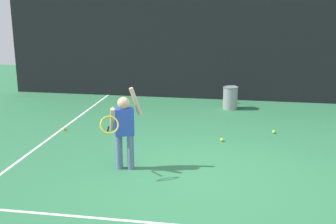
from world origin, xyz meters
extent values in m
plane|color=#2D7247|center=(0.00, 0.00, 0.00)|extent=(20.00, 20.00, 0.00)
cube|color=white|center=(-3.14, 1.00, 0.00)|extent=(0.05, 9.00, 0.00)
cube|color=black|center=(0.00, 5.37, 1.67)|extent=(11.75, 0.08, 3.35)
cylinder|color=slate|center=(-5.73, 5.43, 1.75)|extent=(0.09, 0.09, 3.50)
cylinder|color=slate|center=(-2.86, 5.43, 1.75)|extent=(0.09, 0.09, 3.50)
cylinder|color=slate|center=(0.00, 5.43, 1.75)|extent=(0.09, 0.09, 3.50)
cylinder|color=slate|center=(2.86, 5.43, 1.75)|extent=(0.09, 0.09, 3.50)
cylinder|color=slate|center=(-1.34, 0.15, 0.29)|extent=(0.11, 0.11, 0.58)
cylinder|color=slate|center=(-1.15, 0.16, 0.29)|extent=(0.11, 0.11, 0.58)
cube|color=blue|center=(-1.24, 0.15, 0.80)|extent=(0.34, 0.27, 0.44)
sphere|color=tan|center=(-1.24, 0.15, 1.10)|extent=(0.20, 0.20, 0.20)
cylinder|color=tan|center=(-1.07, 0.25, 1.12)|extent=(0.22, 0.14, 0.46)
cylinder|color=tan|center=(-1.40, 0.02, 0.87)|extent=(0.17, 0.29, 0.43)
cylinder|color=black|center=(-1.42, -0.12, 0.75)|extent=(0.12, 0.23, 0.15)
torus|color=yellow|center=(-1.34, -0.32, 0.88)|extent=(0.32, 0.26, 0.26)
cylinder|color=gray|center=(0.32, 4.37, 0.28)|extent=(0.36, 0.36, 0.55)
torus|color=#595B60|center=(0.32, 4.37, 0.55)|extent=(0.38, 0.38, 0.02)
sphere|color=#CCE033|center=(-3.06, 1.98, 0.03)|extent=(0.07, 0.07, 0.07)
sphere|color=#CCE033|center=(0.49, 4.96, 0.03)|extent=(0.07, 0.07, 0.07)
sphere|color=#CCE033|center=(0.25, 1.80, 0.03)|extent=(0.07, 0.07, 0.07)
sphere|color=#CCE033|center=(1.28, 2.49, 0.03)|extent=(0.07, 0.07, 0.07)
sphere|color=#CCE033|center=(-2.54, 3.82, 0.03)|extent=(0.07, 0.07, 0.07)
camera|label=1|loc=(0.57, -6.35, 2.76)|focal=46.98mm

